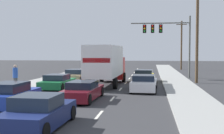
{
  "coord_description": "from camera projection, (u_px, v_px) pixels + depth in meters",
  "views": [
    {
      "loc": [
        4.19,
        -8.12,
        3.03
      ],
      "look_at": [
        0.69,
        18.25,
        1.69
      ],
      "focal_mm": 47.86,
      "sensor_mm": 36.0,
      "label": 1
    }
  ],
  "objects": [
    {
      "name": "car_maroon",
      "position": [
        83.0,
        91.0,
        18.8
      ],
      "size": [
        2.06,
        4.74,
        1.19
      ],
      "color": "maroon",
      "rests_on": "ground_plane"
    },
    {
      "name": "car_tan",
      "position": [
        76.0,
        76.0,
        30.59
      ],
      "size": [
        2.12,
        4.72,
        1.27
      ],
      "color": "tan",
      "rests_on": "ground_plane"
    },
    {
      "name": "sidewalk_right",
      "position": [
        178.0,
        84.0,
        27.66
      ],
      "size": [
        2.86,
        80.0,
        0.14
      ],
      "primitive_type": "cube",
      "color": "#9E9E99",
      "rests_on": "ground_plane"
    },
    {
      "name": "car_green",
      "position": [
        58.0,
        82.0,
        24.59
      ],
      "size": [
        2.08,
        4.43,
        1.19
      ],
      "color": "#196B38",
      "rests_on": "ground_plane"
    },
    {
      "name": "car_blue",
      "position": [
        11.0,
        95.0,
        16.56
      ],
      "size": [
        1.97,
        4.28,
        1.36
      ],
      "color": "#1E389E",
      "rests_on": "ground_plane"
    },
    {
      "name": "car_white",
      "position": [
        144.0,
        83.0,
        23.14
      ],
      "size": [
        2.08,
        4.55,
        1.26
      ],
      "color": "white",
      "rests_on": "ground_plane"
    },
    {
      "name": "ground_plane",
      "position": [
        114.0,
        79.0,
        33.49
      ],
      "size": [
        140.0,
        140.0,
        0.0
      ],
      "primitive_type": "plane",
      "color": "#333335"
    },
    {
      "name": "car_yellow",
      "position": [
        144.0,
        76.0,
        30.03
      ],
      "size": [
        2.08,
        4.46,
        1.25
      ],
      "color": "yellow",
      "rests_on": "ground_plane"
    },
    {
      "name": "pedestrian_near_corner",
      "position": [
        15.0,
        77.0,
        23.21
      ],
      "size": [
        0.38,
        0.38,
        1.9
      ],
      "color": "#3F3F42",
      "rests_on": "sidewalk_left"
    },
    {
      "name": "utility_pole_far",
      "position": [
        181.0,
        45.0,
        51.0
      ],
      "size": [
        1.8,
        0.28,
        8.32
      ],
      "color": "brown",
      "rests_on": "ground_plane"
    },
    {
      "name": "sidewalk_left",
      "position": [
        40.0,
        82.0,
        29.42
      ],
      "size": [
        2.86,
        80.0,
        0.14
      ],
      "primitive_type": "cube",
      "color": "#9E9E99",
      "rests_on": "ground_plane"
    },
    {
      "name": "utility_pole_mid",
      "position": [
        197.0,
        30.0,
        28.95
      ],
      "size": [
        1.8,
        0.28,
        10.07
      ],
      "color": "brown",
      "rests_on": "ground_plane"
    },
    {
      "name": "box_truck",
      "position": [
        106.0,
        63.0,
        26.69
      ],
      "size": [
        2.75,
        8.96,
        3.58
      ],
      "color": "white",
      "rests_on": "ground_plane"
    },
    {
      "name": "lane_markings",
      "position": [
        109.0,
        83.0,
        29.46
      ],
      "size": [
        3.54,
        52.0,
        0.01
      ],
      "color": "silver",
      "rests_on": "ground_plane"
    },
    {
      "name": "car_navy",
      "position": [
        39.0,
        113.0,
        11.81
      ],
      "size": [
        2.05,
        4.37,
        1.36
      ],
      "color": "#141E4C",
      "rests_on": "ground_plane"
    },
    {
      "name": "traffic_signal_mast",
      "position": [
        163.0,
        33.0,
        34.55
      ],
      "size": [
        6.86,
        0.69,
        7.17
      ],
      "color": "#595B56",
      "rests_on": "ground_plane"
    }
  ]
}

